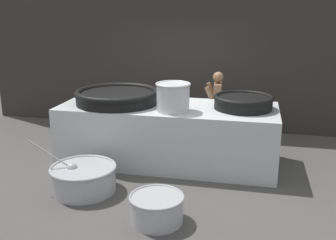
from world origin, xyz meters
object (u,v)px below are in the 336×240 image
object	(u,v)px
stock_pot	(173,96)
prep_bowl_meat	(157,207)
giant_wok_near	(117,96)
cook	(217,107)
giant_wok_far	(243,101)
prep_bowl_vegetables	(84,177)

from	to	relation	value
stock_pot	prep_bowl_meat	bearing A→B (deg)	-84.90
giant_wok_near	stock_pot	size ratio (longest dim) A/B	2.62
giant_wok_near	cook	size ratio (longest dim) A/B	1.00
giant_wok_far	prep_bowl_meat	xyz separation A→B (m)	(-0.95, -2.13, -0.94)
giant_wok_near	prep_bowl_vegetables	xyz separation A→B (m)	(-0.05, -1.43, -0.93)
prep_bowl_vegetables	prep_bowl_meat	xyz separation A→B (m)	(1.28, -0.61, -0.02)
cook	giant_wok_near	bearing A→B (deg)	27.19
giant_wok_far	stock_pot	distance (m)	1.19
giant_wok_near	prep_bowl_meat	size ratio (longest dim) A/B	2.11
giant_wok_far	cook	distance (m)	1.09
giant_wok_near	prep_bowl_vegetables	bearing A→B (deg)	-92.00
giant_wok_far	cook	size ratio (longest dim) A/B	0.67
giant_wok_near	prep_bowl_vegetables	size ratio (longest dim) A/B	1.18
cook	prep_bowl_meat	bearing A→B (deg)	78.48
prep_bowl_meat	cook	bearing A→B (deg)	81.79
prep_bowl_vegetables	giant_wok_near	bearing A→B (deg)	88.00
cook	prep_bowl_meat	size ratio (longest dim) A/B	2.10
giant_wok_far	prep_bowl_vegetables	xyz separation A→B (m)	(-2.23, -1.51, -0.92)
prep_bowl_vegetables	prep_bowl_meat	distance (m)	1.42
giant_wok_far	prep_bowl_vegetables	size ratio (longest dim) A/B	0.79
prep_bowl_vegetables	prep_bowl_meat	size ratio (longest dim) A/B	1.79
cook	prep_bowl_vegetables	distance (m)	3.01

